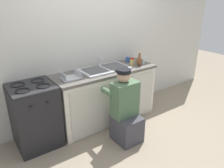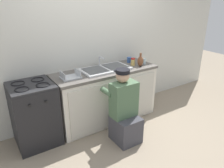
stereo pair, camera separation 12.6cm
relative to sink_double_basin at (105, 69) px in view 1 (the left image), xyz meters
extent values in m
plane|color=gray|center=(0.00, -0.30, -0.93)|extent=(12.00, 12.00, 0.00)
cube|color=silver|center=(0.00, 0.35, 0.32)|extent=(6.00, 0.10, 2.50)
cube|color=silver|center=(0.00, 0.00, -0.50)|extent=(1.73, 0.60, 0.87)
cube|color=beige|center=(-0.41, -0.31, -0.50)|extent=(0.76, 0.02, 0.77)
cube|color=beige|center=(0.41, -0.31, -0.50)|extent=(0.76, 0.02, 0.77)
cube|color=#5B5651|center=(0.00, 0.00, -0.04)|extent=(1.77, 0.62, 0.04)
cube|color=silver|center=(0.00, 0.00, 0.00)|extent=(0.80, 0.44, 0.03)
cube|color=#4C4F51|center=(-0.19, 0.00, 0.01)|extent=(0.33, 0.35, 0.01)
cube|color=#4C4F51|center=(0.19, 0.00, 0.01)|extent=(0.33, 0.35, 0.01)
cylinder|color=#B7BABF|center=(0.00, 0.19, 0.07)|extent=(0.02, 0.02, 0.18)
cylinder|color=#B7BABF|center=(0.00, 0.11, 0.16)|extent=(0.02, 0.16, 0.02)
cube|color=black|center=(-1.20, 0.00, -0.48)|extent=(0.60, 0.60, 0.90)
cube|color=#262628|center=(-1.20, 0.00, -0.02)|extent=(0.58, 0.59, 0.02)
torus|color=black|center=(-1.33, -0.12, 0.00)|extent=(0.19, 0.19, 0.02)
torus|color=black|center=(-1.06, -0.12, 0.00)|extent=(0.19, 0.19, 0.02)
torus|color=black|center=(-1.33, 0.12, 0.00)|extent=(0.19, 0.19, 0.02)
torus|color=black|center=(-1.06, 0.12, 0.00)|extent=(0.19, 0.19, 0.02)
cylinder|color=black|center=(-1.30, -0.31, -0.17)|extent=(0.04, 0.02, 0.04)
cylinder|color=black|center=(-1.09, -0.31, -0.17)|extent=(0.04, 0.02, 0.04)
cube|color=#3F3F47|center=(-0.08, -0.70, -0.73)|extent=(0.36, 0.40, 0.40)
cube|color=#4C6B4C|center=(-0.08, -0.64, -0.27)|extent=(0.38, 0.22, 0.52)
sphere|color=tan|center=(-0.08, -0.60, 0.07)|extent=(0.19, 0.19, 0.19)
cylinder|color=black|center=(-0.08, -0.60, 0.14)|extent=(0.20, 0.20, 0.06)
cube|color=black|center=(-0.08, -0.52, 0.12)|extent=(0.13, 0.09, 0.02)
cylinder|color=#4C6B4C|center=(-0.25, -0.44, -0.18)|extent=(0.08, 0.30, 0.08)
cylinder|color=#4C6B4C|center=(0.09, -0.44, -0.18)|extent=(0.08, 0.30, 0.08)
cylinder|color=#DBB760|center=(0.53, -0.05, 0.04)|extent=(0.07, 0.07, 0.11)
cylinder|color=#B21E19|center=(0.53, -0.05, 0.10)|extent=(0.07, 0.07, 0.02)
cylinder|color=#ADC6CC|center=(0.74, -0.11, 0.03)|extent=(0.06, 0.06, 0.10)
ellipsoid|color=brown|center=(0.61, -0.16, 0.07)|extent=(0.10, 0.10, 0.17)
cylinder|color=brown|center=(0.61, -0.16, 0.18)|extent=(0.04, 0.04, 0.06)
cube|color=#B2B7BC|center=(-0.63, -0.05, -0.01)|extent=(0.28, 0.22, 0.02)
cube|color=#B2B7BC|center=(-0.75, -0.05, 0.04)|extent=(0.01, 0.21, 0.10)
cube|color=#B2B7BC|center=(-0.51, -0.05, 0.04)|extent=(0.01, 0.21, 0.10)
cylinder|color=#335699|center=(0.58, 0.12, 0.03)|extent=(0.08, 0.08, 0.10)
torus|color=#335699|center=(0.64, 0.12, 0.03)|extent=(0.06, 0.01, 0.06)
camera|label=1|loc=(-1.86, -2.83, 1.12)|focal=35.00mm
camera|label=2|loc=(-1.76, -2.90, 1.12)|focal=35.00mm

